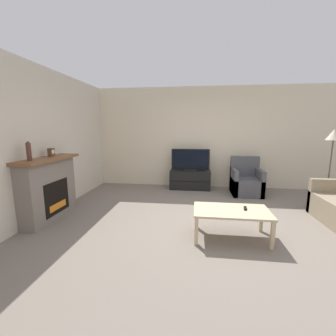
{
  "coord_description": "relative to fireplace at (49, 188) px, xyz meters",
  "views": [
    {
      "loc": [
        -0.23,
        -3.75,
        1.6
      ],
      "look_at": [
        -0.77,
        0.47,
        0.85
      ],
      "focal_mm": 24.0,
      "sensor_mm": 36.0,
      "label": 1
    }
  ],
  "objects": [
    {
      "name": "mantel_clock",
      "position": [
        0.02,
        0.13,
        0.62
      ],
      "size": [
        0.08,
        0.11,
        0.15
      ],
      "color": "brown",
      "rests_on": "fireplace"
    },
    {
      "name": "floor_lamp",
      "position": [
        5.32,
        1.41,
        0.78
      ],
      "size": [
        0.3,
        0.3,
        1.59
      ],
      "color": "black",
      "rests_on": "ground"
    },
    {
      "name": "mantel_vase_left",
      "position": [
        0.02,
        -0.4,
        0.69
      ],
      "size": [
        0.07,
        0.07,
        0.3
      ],
      "color": "#512D23",
      "rests_on": "fireplace"
    },
    {
      "name": "tv",
      "position": [
        2.42,
        2.38,
        0.2
      ],
      "size": [
        1.0,
        0.18,
        0.57
      ],
      "color": "black",
      "rests_on": "tv_stand"
    },
    {
      "name": "armchair",
      "position": [
        3.81,
        2.06,
        -0.27
      ],
      "size": [
        0.7,
        0.76,
        0.91
      ],
      "color": "#4C4C51",
      "rests_on": "ground"
    },
    {
      "name": "fireplace",
      "position": [
        0.0,
        0.0,
        0.0
      ],
      "size": [
        0.41,
        1.33,
        1.11
      ],
      "color": "slate",
      "rests_on": "ground"
    },
    {
      "name": "wall_left",
      "position": [
        -0.18,
        0.21,
        0.79
      ],
      "size": [
        0.06,
        12.0,
        2.7
      ],
      "color": "beige",
      "rests_on": "ground"
    },
    {
      "name": "tv_stand",
      "position": [
        2.42,
        2.38,
        -0.32
      ],
      "size": [
        1.06,
        0.51,
        0.5
      ],
      "color": "black",
      "rests_on": "ground"
    },
    {
      "name": "remote",
      "position": [
        3.32,
        -0.27,
        -0.12
      ],
      "size": [
        0.06,
        0.15,
        0.02
      ],
      "rotation": [
        0.0,
        0.0,
        -0.16
      ],
      "color": "black",
      "rests_on": "coffee_table"
    },
    {
      "name": "coffee_table",
      "position": [
        3.11,
        -0.34,
        -0.18
      ],
      "size": [
        1.09,
        0.63,
        0.43
      ],
      "color": "#CCB289",
      "rests_on": "ground"
    },
    {
      "name": "wall_back",
      "position": [
        2.82,
        2.7,
        0.79
      ],
      "size": [
        12.0,
        0.06,
        2.7
      ],
      "color": "beige",
      "rests_on": "ground"
    },
    {
      "name": "ground_plane",
      "position": [
        2.82,
        0.21,
        -0.56
      ],
      "size": [
        24.0,
        24.0,
        0.0
      ],
      "primitive_type": "plane",
      "color": "slate"
    }
  ]
}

